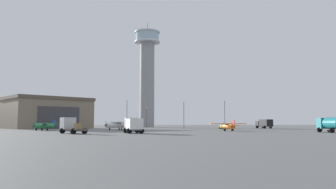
# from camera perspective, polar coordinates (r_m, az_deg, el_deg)

# --- Properties ---
(ground_plane) EXTENTS (400.00, 400.00, 0.00)m
(ground_plane) POSITION_cam_1_polar(r_m,az_deg,el_deg) (63.70, -1.00, -6.73)
(ground_plane) COLOR slate
(control_tower) EXTENTS (10.55, 10.55, 43.89)m
(control_tower) POSITION_cam_1_polar(r_m,az_deg,el_deg) (133.70, -3.72, 4.05)
(control_tower) COLOR gray
(control_tower) RESTS_ON ground_plane
(hangar) EXTENTS (32.07, 31.26, 10.09)m
(hangar) POSITION_cam_1_polar(r_m,az_deg,el_deg) (114.09, -20.74, -3.10)
(hangar) COLOR #7A6B56
(hangar) RESTS_ON ground_plane
(airplane_white) EXTENTS (8.14, 10.33, 3.08)m
(airplane_white) POSITION_cam_1_polar(r_m,az_deg,el_deg) (81.58, -8.53, -5.29)
(airplane_white) COLOR white
(airplane_white) RESTS_ON ground_plane
(airplane_orange) EXTENTS (8.63, 6.76, 2.53)m
(airplane_orange) POSITION_cam_1_polar(r_m,az_deg,el_deg) (74.07, 10.67, -5.49)
(airplane_orange) COLOR orange
(airplane_orange) RESTS_ON ground_plane
(airplane_green) EXTENTS (7.93, 6.81, 2.61)m
(airplane_green) POSITION_cam_1_polar(r_m,az_deg,el_deg) (83.09, -21.12, -5.15)
(airplane_green) COLOR #287A42
(airplane_green) RESTS_ON ground_plane
(truck_box_black) EXTENTS (4.06, 7.25, 2.96)m
(truck_box_black) POSITION_cam_1_polar(r_m,az_deg,el_deg) (111.63, 16.74, -4.94)
(truck_box_black) COLOR #38383D
(truck_box_black) RESTS_ON ground_plane
(truck_flatbed_silver) EXTENTS (5.86, 6.86, 2.83)m
(truck_flatbed_silver) POSITION_cam_1_polar(r_m,az_deg,el_deg) (58.88, -16.88, -5.34)
(truck_flatbed_silver) COLOR #38383D
(truck_flatbed_silver) RESTS_ON ground_plane
(truck_fuel_tanker_teal) EXTENTS (3.24, 6.18, 2.97)m
(truck_fuel_tanker_teal) POSITION_cam_1_polar(r_m,az_deg,el_deg) (68.99, 26.98, -4.65)
(truck_fuel_tanker_teal) COLOR #38383D
(truck_fuel_tanker_teal) RESTS_ON ground_plane
(truck_box_white) EXTENTS (3.91, 6.26, 2.82)m
(truck_box_white) POSITION_cam_1_polar(r_m,az_deg,el_deg) (58.00, -6.13, -5.32)
(truck_box_white) COLOR #38383D
(truck_box_white) RESTS_ON ground_plane
(car_yellow) EXTENTS (2.23, 4.41, 1.37)m
(car_yellow) POSITION_cam_1_polar(r_m,az_deg,el_deg) (96.47, 9.88, -5.63)
(car_yellow) COLOR gold
(car_yellow) RESTS_ON ground_plane
(light_post_west) EXTENTS (0.44, 0.44, 7.50)m
(light_post_west) POSITION_cam_1_polar(r_m,az_deg,el_deg) (117.85, -3.87, -3.72)
(light_post_west) COLOR #38383D
(light_post_west) RESTS_ON ground_plane
(light_post_east) EXTENTS (0.44, 0.44, 10.09)m
(light_post_east) POSITION_cam_1_polar(r_m,az_deg,el_deg) (116.38, -7.30, -3.01)
(light_post_east) COLOR #38383D
(light_post_east) RESTS_ON ground_plane
(light_post_north) EXTENTS (0.44, 0.44, 9.03)m
(light_post_north) POSITION_cam_1_polar(r_m,az_deg,el_deg) (107.84, 2.83, -3.18)
(light_post_north) COLOR #38383D
(light_post_north) RESTS_ON ground_plane
(light_post_centre) EXTENTS (0.44, 0.44, 9.85)m
(light_post_centre) POSITION_cam_1_polar(r_m,az_deg,el_deg) (115.27, 10.03, -3.01)
(light_post_centre) COLOR #38383D
(light_post_centre) RESTS_ON ground_plane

